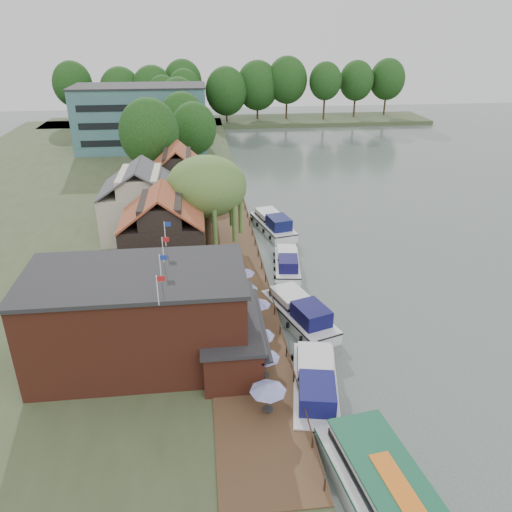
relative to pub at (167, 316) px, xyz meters
name	(u,v)px	position (x,y,z in m)	size (l,w,h in m)	color
ground	(346,348)	(14.00, 1.00, -4.65)	(260.00, 260.00, 0.00)	#4D5955
land_bank	(64,211)	(-16.00, 36.00, -4.15)	(50.00, 140.00, 1.00)	#384728
quay_deck	(238,284)	(6.00, 11.00, -3.60)	(6.00, 50.00, 0.10)	#47301E
quay_rail	(265,276)	(8.70, 11.50, -3.15)	(0.20, 49.00, 1.00)	black
pub	(167,316)	(0.00, 0.00, 0.00)	(20.00, 11.00, 7.30)	maroon
hotel_block	(142,118)	(-8.00, 71.00, 2.50)	(25.40, 12.40, 12.30)	#38666B
cottage_a	(163,231)	(-1.00, 15.00, 0.60)	(8.60, 7.60, 8.50)	black
cottage_b	(142,200)	(-4.00, 25.00, 0.60)	(9.60, 8.60, 8.50)	beige
cottage_c	(178,178)	(0.00, 34.00, 0.60)	(7.60, 7.60, 8.50)	black
willow	(207,204)	(3.50, 20.00, 1.56)	(8.60, 8.60, 10.43)	#476B2D
umbrella_0	(268,399)	(6.47, -6.88, -2.36)	(2.36, 2.36, 2.38)	navy
umbrella_1	(265,365)	(6.70, -3.46, -2.36)	(2.12, 2.12, 2.38)	navy
umbrella_2	(259,343)	(6.66, -0.82, -2.36)	(2.28, 2.28, 2.38)	navy
umbrella_3	(259,311)	(7.15, 3.72, -2.36)	(1.99, 1.99, 2.38)	navy
umbrella_4	(246,295)	(6.38, 6.50, -2.36)	(2.04, 2.04, 2.38)	navy
umbrella_5	(242,280)	(6.32, 9.48, -2.36)	(2.29, 2.29, 2.38)	navy
cruiser_0	(316,381)	(10.19, -4.28, -3.36)	(3.42, 10.57, 2.59)	silver
cruiser_1	(299,309)	(10.91, 5.36, -3.37)	(3.39, 10.47, 2.56)	silver
cruiser_2	(287,261)	(11.64, 15.55, -3.58)	(2.90, 8.99, 2.14)	white
cruiser_3	(273,222)	(11.71, 26.67, -3.37)	(3.38, 10.43, 2.55)	white
swan	(359,484)	(10.95, -12.11, -4.43)	(0.44, 0.44, 0.44)	white
bank_tree_0	(150,146)	(-4.06, 41.71, 3.19)	(8.49, 8.49, 13.68)	#143811
bank_tree_1	(194,139)	(2.24, 50.92, 2.24)	(7.31, 7.31, 11.78)	#143811
bank_tree_2	(183,127)	(0.21, 60.49, 2.47)	(8.04, 8.04, 12.23)	#143811
bank_tree_3	(179,109)	(-0.88, 79.47, 2.85)	(8.75, 8.75, 13.00)	#143811
bank_tree_4	(164,105)	(-4.51, 86.36, 2.75)	(6.90, 6.90, 12.81)	#143811
bank_tree_5	(185,98)	(0.15, 95.14, 3.08)	(7.70, 7.70, 13.47)	#143811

